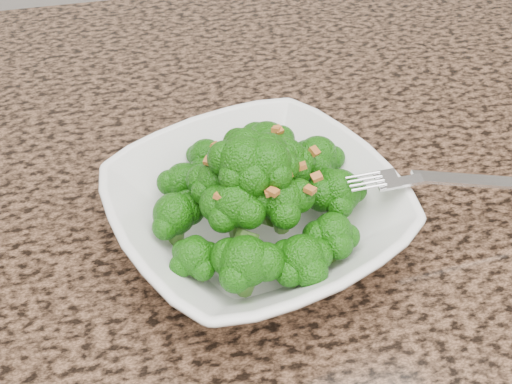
{
  "coord_description": "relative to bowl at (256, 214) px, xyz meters",
  "views": [
    {
      "loc": [
        -0.0,
        0.02,
        1.28
      ],
      "look_at": [
        0.08,
        0.37,
        0.95
      ],
      "focal_mm": 45.0,
      "sensor_mm": 36.0,
      "label": 1
    }
  ],
  "objects": [
    {
      "name": "granite_counter",
      "position": [
        -0.08,
        -0.07,
        -0.04
      ],
      "size": [
        1.64,
        1.04,
        0.03
      ],
      "primitive_type": "cube",
      "color": "brown",
      "rests_on": "cabinet"
    },
    {
      "name": "bowl",
      "position": [
        0.0,
        0.0,
        0.0
      ],
      "size": [
        0.28,
        0.28,
        0.05
      ],
      "primitive_type": "imported",
      "rotation": [
        0.0,
        0.0,
        0.33
      ],
      "color": "white",
      "rests_on": "granite_counter"
    },
    {
      "name": "broccoli_pile",
      "position": [
        0.0,
        0.0,
        0.06
      ],
      "size": [
        0.19,
        0.19,
        0.07
      ],
      "primitive_type": null,
      "color": "#1A650B",
      "rests_on": "bowl"
    },
    {
      "name": "garlic_topping",
      "position": [
        0.0,
        0.0,
        0.1
      ],
      "size": [
        0.11,
        0.11,
        0.01
      ],
      "primitive_type": null,
      "color": "#B76B2C",
      "rests_on": "broccoli_pile"
    },
    {
      "name": "fork",
      "position": [
        0.12,
        -0.02,
        0.03
      ],
      "size": [
        0.17,
        0.04,
        0.01
      ],
      "primitive_type": null,
      "rotation": [
        0.0,
        0.0,
        -0.07
      ],
      "color": "silver",
      "rests_on": "bowl"
    }
  ]
}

